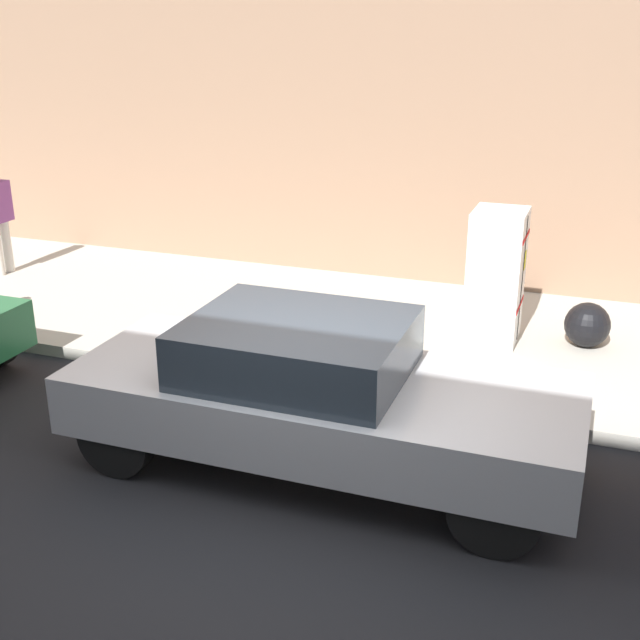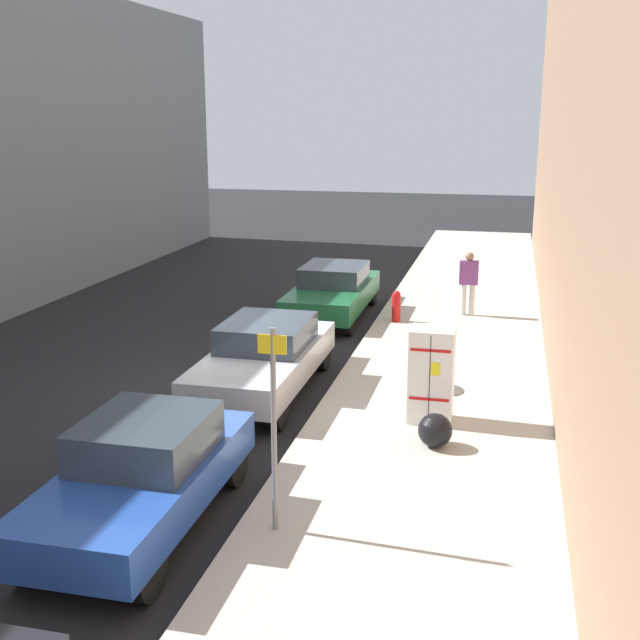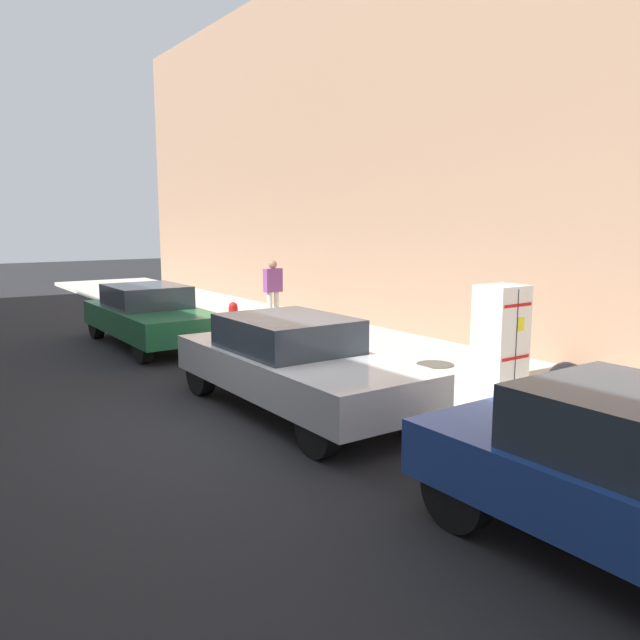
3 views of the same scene
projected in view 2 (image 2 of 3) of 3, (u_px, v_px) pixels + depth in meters
ground_plane at (225, 390)px, 15.84m from camera, size 80.00×80.00×0.00m
sidewalk_slab at (436, 404)px, 14.89m from camera, size 4.14×44.00×0.15m
building_facade_near at (630, 140)px, 13.01m from camera, size 1.79×39.60×9.77m
discarded_refrigerator at (431, 375)px, 13.70m from camera, size 0.75×0.64×1.65m
manhole_cover at (446, 390)px, 15.37m from camera, size 0.70×0.70×0.02m
street_sign_post at (274, 420)px, 9.90m from camera, size 0.36×0.07×2.68m
fire_hydrant at (396, 306)px, 20.35m from camera, size 0.22×0.22×0.79m
trash_bag at (435, 430)px, 12.74m from camera, size 0.55×0.55×0.55m
pedestrian_walking_far at (469, 279)px, 20.83m from camera, size 0.48×0.22×1.67m
parked_sedan_green at (333, 291)px, 21.32m from camera, size 1.81×4.49×1.38m
parked_sedan_silver at (264, 356)px, 15.54m from camera, size 1.81×4.61×1.41m
parked_hatchback_blue at (143, 473)px, 10.48m from camera, size 1.75×4.18×1.47m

